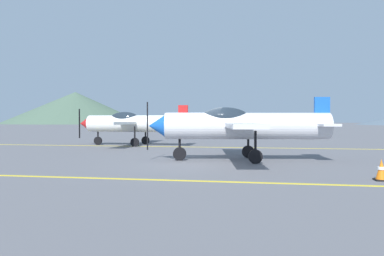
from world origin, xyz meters
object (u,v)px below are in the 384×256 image
at_px(car_sedan, 297,129).
at_px(traffic_cone_front, 381,170).
at_px(airplane_mid, 133,123).
at_px(airplane_near, 240,125).

height_order(car_sedan, traffic_cone_front, car_sedan).
xyz_separation_m(airplane_mid, car_sedan, (11.49, 11.51, -0.62)).
distance_m(airplane_near, airplane_mid, 10.78).
distance_m(car_sedan, traffic_cone_front, 23.88).
xyz_separation_m(airplane_near, car_sedan, (4.25, 19.50, -0.62)).
bearing_deg(airplane_near, car_sedan, 77.70).
xyz_separation_m(airplane_near, traffic_cone_front, (4.07, -4.37, -1.17)).
bearing_deg(traffic_cone_front, airplane_mid, 132.45).
relative_size(car_sedan, traffic_cone_front, 7.52).
height_order(airplane_mid, traffic_cone_front, airplane_mid).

